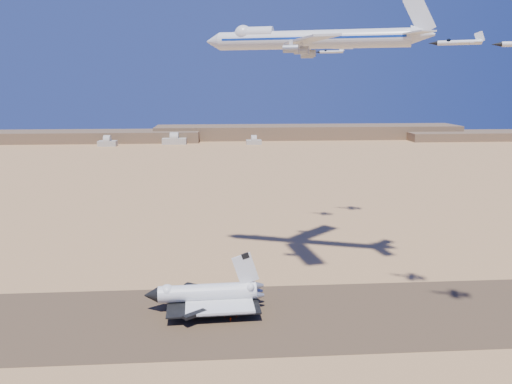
{
  "coord_description": "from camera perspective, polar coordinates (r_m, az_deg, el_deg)",
  "views": [
    {
      "loc": [
        -1.66,
        -150.14,
        74.7
      ],
      "look_at": [
        9.57,
        8.0,
        40.23
      ],
      "focal_mm": 35.0,
      "sensor_mm": 36.0,
      "label": 1
    }
  ],
  "objects": [
    {
      "name": "carrier_747",
      "position": [
        189.94,
        5.57,
        16.95
      ],
      "size": [
        81.95,
        60.85,
        20.59
      ],
      "rotation": [
        0.0,
        0.0,
        -0.32
      ],
      "color": "silver"
    },
    {
      "name": "ridgeline",
      "position": [
        684.04,
        1.59,
        6.63
      ],
      "size": [
        960.0,
        90.0,
        18.0
      ],
      "color": "brown",
      "rests_on": "ground"
    },
    {
      "name": "runway",
      "position": [
        167.69,
        -3.17,
        -14.2
      ],
      "size": [
        600.0,
        50.0,
        0.06
      ],
      "primitive_type": "cube",
      "color": "brown",
      "rests_on": "ground"
    },
    {
      "name": "ground",
      "position": [
        167.7,
        -3.17,
        -14.2
      ],
      "size": [
        1200.0,
        1200.0,
        0.0
      ],
      "primitive_type": "plane",
      "color": "tan",
      "rests_on": "ground"
    },
    {
      "name": "hangars",
      "position": [
        635.51,
        -9.72,
        5.78
      ],
      "size": [
        200.5,
        29.5,
        30.0
      ],
      "color": "#ACA698",
      "rests_on": "ground"
    },
    {
      "name": "crew_c",
      "position": [
        164.96,
        -2.93,
        -14.34
      ],
      "size": [
        1.07,
        0.84,
        1.63
      ],
      "primitive_type": "imported",
      "rotation": [
        0.0,
        0.0,
        2.71
      ],
      "color": "red",
      "rests_on": "runway"
    },
    {
      "name": "chase_jet_a",
      "position": [
        156.35,
        22.11,
        15.56
      ],
      "size": [
        14.07,
        8.71,
        3.66
      ],
      "rotation": [
        0.0,
        0.0,
        -0.44
      ],
      "color": "silver"
    },
    {
      "name": "shuttle",
      "position": [
        172.06,
        -5.67,
        -11.58
      ],
      "size": [
        40.04,
        25.57,
        19.71
      ],
      "rotation": [
        0.0,
        0.0,
        0.05
      ],
      "color": "silver",
      "rests_on": "runway"
    },
    {
      "name": "chase_jet_c",
      "position": [
        244.8,
        8.54,
        15.57
      ],
      "size": [
        13.29,
        7.89,
        3.43
      ],
      "rotation": [
        0.0,
        0.0,
        -0.39
      ],
      "color": "silver"
    },
    {
      "name": "crew_a",
      "position": [
        167.53,
        -3.57,
        -13.89
      ],
      "size": [
        0.57,
        0.72,
        1.73
      ],
      "primitive_type": "imported",
      "rotation": [
        0.0,
        0.0,
        1.3
      ],
      "color": "red",
      "rests_on": "runway"
    },
    {
      "name": "chase_jet_d",
      "position": [
        258.41,
        12.38,
        16.76
      ],
      "size": [
        16.2,
        9.31,
        4.1
      ],
      "rotation": [
        0.0,
        0.0,
        -0.24
      ],
      "color": "silver"
    },
    {
      "name": "crew_b",
      "position": [
        167.55,
        -2.19,
        -13.86
      ],
      "size": [
        0.51,
        0.88,
        1.8
      ],
      "primitive_type": "imported",
      "rotation": [
        0.0,
        0.0,
        1.58
      ],
      "color": "red",
      "rests_on": "runway"
    }
  ]
}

